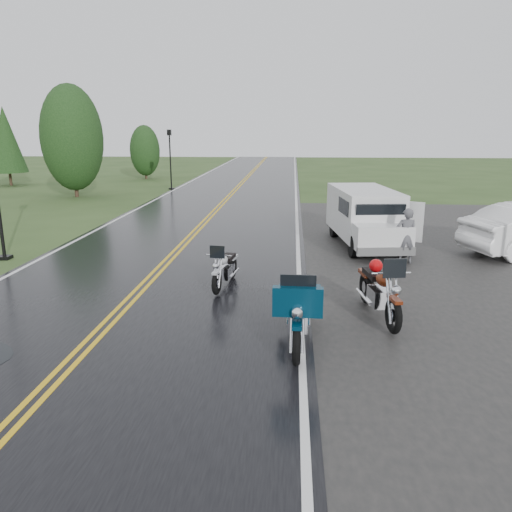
{
  "coord_description": "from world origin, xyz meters",
  "views": [
    {
      "loc": [
        3.59,
        -8.78,
        3.77
      ],
      "look_at": [
        2.8,
        2.0,
        1.0
      ],
      "focal_mm": 35.0,
      "sensor_mm": 36.0,
      "label": 1
    }
  ],
  "objects_px": {
    "motorcycle_silver": "(217,274)",
    "person_at_van": "(406,237)",
    "motorcycle_red": "(394,301)",
    "motorcycle_teal": "(297,325)",
    "van_white": "(355,227)",
    "lamp_post_far_left": "(170,160)"
  },
  "relations": [
    {
      "from": "motorcycle_silver",
      "to": "person_at_van",
      "type": "relative_size",
      "value": 1.2
    },
    {
      "from": "motorcycle_red",
      "to": "person_at_van",
      "type": "height_order",
      "value": "person_at_van"
    },
    {
      "from": "motorcycle_teal",
      "to": "van_white",
      "type": "height_order",
      "value": "van_white"
    },
    {
      "from": "motorcycle_silver",
      "to": "van_white",
      "type": "xyz_separation_m",
      "value": [
        3.55,
        3.8,
        0.39
      ]
    },
    {
      "from": "motorcycle_red",
      "to": "lamp_post_far_left",
      "type": "bearing_deg",
      "value": 104.51
    },
    {
      "from": "motorcycle_red",
      "to": "motorcycle_teal",
      "type": "height_order",
      "value": "motorcycle_teal"
    },
    {
      "from": "lamp_post_far_left",
      "to": "person_at_van",
      "type": "bearing_deg",
      "value": -57.69
    },
    {
      "from": "motorcycle_red",
      "to": "person_at_van",
      "type": "xyz_separation_m",
      "value": [
        1.33,
        5.27,
        0.1
      ]
    },
    {
      "from": "motorcycle_red",
      "to": "motorcycle_silver",
      "type": "bearing_deg",
      "value": 142.6
    },
    {
      "from": "motorcycle_teal",
      "to": "person_at_van",
      "type": "height_order",
      "value": "person_at_van"
    },
    {
      "from": "motorcycle_silver",
      "to": "lamp_post_far_left",
      "type": "relative_size",
      "value": 0.51
    },
    {
      "from": "motorcycle_teal",
      "to": "person_at_van",
      "type": "relative_size",
      "value": 1.59
    },
    {
      "from": "motorcycle_teal",
      "to": "motorcycle_silver",
      "type": "distance_m",
      "value": 3.85
    },
    {
      "from": "motorcycle_silver",
      "to": "person_at_van",
      "type": "distance_m",
      "value": 5.93
    },
    {
      "from": "motorcycle_red",
      "to": "motorcycle_silver",
      "type": "xyz_separation_m",
      "value": [
        -3.6,
        1.98,
        -0.13
      ]
    },
    {
      "from": "motorcycle_red",
      "to": "person_at_van",
      "type": "distance_m",
      "value": 5.43
    },
    {
      "from": "motorcycle_red",
      "to": "motorcycle_silver",
      "type": "height_order",
      "value": "motorcycle_red"
    },
    {
      "from": "motorcycle_teal",
      "to": "motorcycle_silver",
      "type": "relative_size",
      "value": 1.32
    },
    {
      "from": "motorcycle_red",
      "to": "person_at_van",
      "type": "relative_size",
      "value": 1.49
    },
    {
      "from": "motorcycle_teal",
      "to": "lamp_post_far_left",
      "type": "height_order",
      "value": "lamp_post_far_left"
    },
    {
      "from": "motorcycle_red",
      "to": "van_white",
      "type": "bearing_deg",
      "value": 81.94
    },
    {
      "from": "motorcycle_teal",
      "to": "van_white",
      "type": "distance_m",
      "value": 7.4
    }
  ]
}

